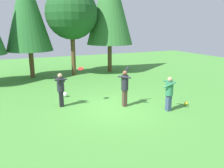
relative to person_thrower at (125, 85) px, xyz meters
name	(u,v)px	position (x,y,z in m)	size (l,w,h in m)	color
ground_plane	(115,107)	(-0.50, 0.03, -1.06)	(40.00, 40.00, 0.00)	#478C38
person_thrower	(125,85)	(0.00, 0.00, 0.00)	(0.68, 0.68, 1.95)	#4C382D
person_catcher	(61,87)	(-2.80, 1.23, -0.09)	(0.57, 0.50, 1.64)	black
person_bystander	(169,91)	(1.56, -1.36, -0.12)	(0.72, 0.71, 1.60)	#38476B
frisbee	(81,69)	(-1.80, 1.19, 0.73)	(0.37, 0.36, 0.13)	red
ball_yellow	(186,103)	(2.82, -1.14, -0.96)	(0.19, 0.19, 0.19)	yellow
ball_white	(65,95)	(-2.30, 2.67, -0.92)	(0.27, 0.27, 0.27)	white
tree_left	(27,9)	(-3.45, 8.54, 3.90)	(3.32, 3.32, 7.92)	brown
tree_center	(72,13)	(-0.33, 8.13, 3.66)	(3.92, 3.92, 6.70)	brown
tree_right	(110,2)	(2.85, 8.27, 4.64)	(3.81, 3.81, 9.11)	brown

